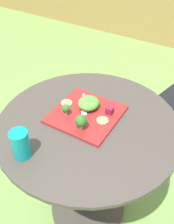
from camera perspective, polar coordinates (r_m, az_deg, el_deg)
ground_plane at (r=1.73m, az=0.17°, el=-20.25°), size 12.00×12.00×0.00m
patio_table at (r=1.36m, az=0.21°, el=-11.32°), size 0.81×0.81×0.73m
salad_plate at (r=1.18m, az=-0.24°, el=-0.48°), size 0.29×0.29×0.01m
drinking_glass at (r=1.01m, az=-14.25°, el=-7.07°), size 0.07×0.07×0.12m
fork at (r=1.21m, az=-0.67°, el=1.32°), size 0.10×0.14×0.00m
lettuce_mound at (r=1.19m, az=0.36°, el=1.96°), size 0.10×0.10×0.05m
broccoli_floret_0 at (r=1.08m, az=-1.41°, el=-2.00°), size 0.05×0.05×0.07m
broccoli_floret_1 at (r=1.15m, az=-4.70°, el=0.74°), size 0.04×0.04×0.05m
cucumber_slice_0 at (r=1.14m, az=3.40°, el=-1.84°), size 0.05×0.05×0.01m
cucumber_slice_1 at (r=1.23m, az=-4.44°, el=1.98°), size 0.05×0.05×0.01m
beet_chunk_0 at (r=1.17m, az=4.91°, el=0.32°), size 0.03×0.03×0.03m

